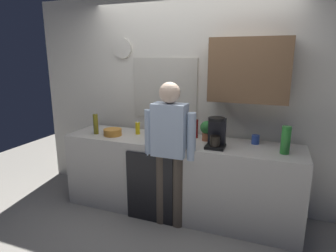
% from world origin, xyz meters
% --- Properties ---
extents(ground_plane, '(8.00, 8.00, 0.00)m').
position_xyz_m(ground_plane, '(0.00, 0.00, 0.00)').
color(ground_plane, '#9E998E').
extents(kitchen_counter, '(2.76, 0.64, 0.91)m').
position_xyz_m(kitchen_counter, '(0.00, 0.30, 0.45)').
color(kitchen_counter, beige).
rests_on(kitchen_counter, ground_plane).
extents(dishwasher_panel, '(0.56, 0.02, 0.81)m').
position_xyz_m(dishwasher_panel, '(-0.23, -0.03, 0.41)').
color(dishwasher_panel, black).
rests_on(dishwasher_panel, ground_plane).
extents(back_wall_assembly, '(4.36, 0.42, 2.60)m').
position_xyz_m(back_wall_assembly, '(0.09, 0.70, 1.36)').
color(back_wall_assembly, silver).
rests_on(back_wall_assembly, ground_plane).
extents(coffee_maker, '(0.20, 0.20, 0.33)m').
position_xyz_m(coffee_maker, '(0.46, 0.19, 1.05)').
color(coffee_maker, black).
rests_on(coffee_maker, kitchen_counter).
extents(bottle_clear_soda, '(0.09, 0.09, 0.28)m').
position_xyz_m(bottle_clear_soda, '(1.14, 0.23, 1.05)').
color(bottle_clear_soda, '#2D8C33').
rests_on(bottle_clear_soda, kitchen_counter).
extents(bottle_olive_oil, '(0.06, 0.06, 0.25)m').
position_xyz_m(bottle_olive_oil, '(-1.06, 0.20, 1.03)').
color(bottle_olive_oil, olive).
rests_on(bottle_olive_oil, kitchen_counter).
extents(bottle_dark_sauce, '(0.06, 0.06, 0.18)m').
position_xyz_m(bottle_dark_sauce, '(-0.30, 0.46, 1.00)').
color(bottle_dark_sauce, black).
rests_on(bottle_dark_sauce, kitchen_counter).
extents(bottle_red_vinegar, '(0.06, 0.06, 0.22)m').
position_xyz_m(bottle_red_vinegar, '(0.15, 0.47, 1.02)').
color(bottle_red_vinegar, maroon).
rests_on(bottle_red_vinegar, kitchen_counter).
extents(cup_blue_mug, '(0.08, 0.08, 0.10)m').
position_xyz_m(cup_blue_mug, '(0.84, 0.47, 0.96)').
color(cup_blue_mug, '#3351B2').
rests_on(cup_blue_mug, kitchen_counter).
extents(mixing_bowl, '(0.22, 0.22, 0.08)m').
position_xyz_m(mixing_bowl, '(-0.83, 0.21, 0.95)').
color(mixing_bowl, orange).
rests_on(mixing_bowl, kitchen_counter).
extents(potted_plant, '(0.15, 0.15, 0.23)m').
position_xyz_m(potted_plant, '(0.30, 0.40, 1.04)').
color(potted_plant, '#9E5638').
rests_on(potted_plant, kitchen_counter).
extents(dish_soap, '(0.06, 0.06, 0.18)m').
position_xyz_m(dish_soap, '(-0.57, 0.37, 0.98)').
color(dish_soap, yellow).
rests_on(dish_soap, kitchen_counter).
extents(storage_canister, '(0.14, 0.14, 0.17)m').
position_xyz_m(storage_canister, '(-0.03, 0.36, 0.99)').
color(storage_canister, silver).
rests_on(storage_canister, kitchen_counter).
extents(person_at_sink, '(0.57, 0.22, 1.60)m').
position_xyz_m(person_at_sink, '(0.00, 0.00, 0.95)').
color(person_at_sink, brown).
rests_on(person_at_sink, ground_plane).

